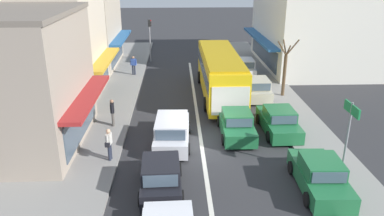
# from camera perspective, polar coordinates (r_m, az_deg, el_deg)

# --- Properties ---
(ground_plane) EXTENTS (140.00, 140.00, 0.00)m
(ground_plane) POSITION_cam_1_polar(r_m,az_deg,el_deg) (20.39, 1.44, -5.46)
(ground_plane) COLOR #2D2D30
(lane_centre_line) EXTENTS (0.20, 28.00, 0.01)m
(lane_centre_line) POSITION_cam_1_polar(r_m,az_deg,el_deg) (24.03, 0.81, -1.21)
(lane_centre_line) COLOR silver
(lane_centre_line) RESTS_ON ground
(sidewalk_left) EXTENTS (5.20, 44.00, 0.14)m
(sidewalk_left) POSITION_cam_1_polar(r_m,az_deg,el_deg) (26.42, -14.32, 0.36)
(sidewalk_left) COLOR gray
(sidewalk_left) RESTS_ON ground
(kerb_right) EXTENTS (2.80, 44.00, 0.12)m
(kerb_right) POSITION_cam_1_polar(r_m,az_deg,el_deg) (26.90, 13.88, 0.75)
(kerb_right) COLOR gray
(kerb_right) RESTS_ON ground
(shopfront_corner_near) EXTENTS (8.70, 7.95, 7.10)m
(shopfront_corner_near) POSITION_cam_1_polar(r_m,az_deg,el_deg) (21.24, -27.14, 3.54)
(shopfront_corner_near) COLOR gray
(shopfront_corner_near) RESTS_ON ground
(shopfront_mid_block) EXTENTS (7.61, 8.17, 8.33)m
(shopfront_mid_block) POSITION_cam_1_polar(r_m,az_deg,el_deg) (28.52, -20.87, 9.69)
(shopfront_mid_block) COLOR beige
(shopfront_mid_block) RESTS_ON ground
(shopfront_far_end) EXTENTS (7.56, 8.61, 6.85)m
(shopfront_far_end) POSITION_cam_1_polar(r_m,az_deg,el_deg) (36.89, -16.67, 11.28)
(shopfront_far_end) COLOR #B2A38E
(shopfront_far_end) RESTS_ON ground
(building_right_far) EXTENTS (10.07, 12.43, 9.12)m
(building_right_far) POSITION_cam_1_polar(r_m,az_deg,el_deg) (37.22, 18.14, 12.97)
(building_right_far) COLOR silver
(building_right_far) RESTS_ON ground
(city_bus) EXTENTS (2.80, 10.87, 3.23)m
(city_bus) POSITION_cam_1_polar(r_m,az_deg,el_deg) (27.21, 4.28, 5.57)
(city_bus) COLOR yellow
(city_bus) RESTS_ON ground
(sedan_adjacent_lane_trail) EXTENTS (1.94, 4.22, 1.47)m
(sedan_adjacent_lane_trail) POSITION_cam_1_polar(r_m,az_deg,el_deg) (21.26, 6.78, -2.49)
(sedan_adjacent_lane_trail) COLOR #1E6638
(sedan_adjacent_lane_trail) RESTS_ON ground
(hatchback_queue_gap_filler) EXTENTS (1.91, 3.75, 1.54)m
(hatchback_queue_gap_filler) POSITION_cam_1_polar(r_m,az_deg,el_deg) (16.11, -4.76, -10.35)
(hatchback_queue_gap_filler) COLOR black
(hatchback_queue_gap_filler) RESTS_ON ground
(wagon_behind_bus_mid) EXTENTS (2.08, 4.57, 1.58)m
(wagon_behind_bus_mid) POSITION_cam_1_polar(r_m,az_deg,el_deg) (20.08, -3.06, -3.56)
(wagon_behind_bus_mid) COLOR silver
(wagon_behind_bus_mid) RESTS_ON ground
(parked_sedan_kerb_front) EXTENTS (2.01, 4.26, 1.47)m
(parked_sedan_kerb_front) POSITION_cam_1_polar(r_m,az_deg,el_deg) (17.10, 18.89, -9.72)
(parked_sedan_kerb_front) COLOR #1E6638
(parked_sedan_kerb_front) RESTS_ON ground
(parked_sedan_kerb_second) EXTENTS (1.93, 4.22, 1.47)m
(parked_sedan_kerb_second) POSITION_cam_1_polar(r_m,az_deg,el_deg) (22.06, 13.05, -2.02)
(parked_sedan_kerb_second) COLOR #1E6638
(parked_sedan_kerb_second) RESTS_ON ground
(parked_hatchback_kerb_third) EXTENTS (1.83, 3.71, 1.54)m
(parked_hatchback_kerb_third) POSITION_cam_1_polar(r_m,az_deg,el_deg) (27.42, 9.83, 2.88)
(parked_hatchback_kerb_third) COLOR #B7B29E
(parked_hatchback_kerb_third) RESTS_ON ground
(parked_hatchback_kerb_rear) EXTENTS (1.87, 3.73, 1.54)m
(parked_hatchback_kerb_rear) POSITION_cam_1_polar(r_m,az_deg,el_deg) (33.03, 7.90, 6.08)
(parked_hatchback_kerb_rear) COLOR silver
(parked_hatchback_kerb_rear) RESTS_ON ground
(traffic_light_downstreet) EXTENTS (0.33, 0.24, 4.20)m
(traffic_light_downstreet) POSITION_cam_1_polar(r_m,az_deg,el_deg) (37.35, -6.45, 11.23)
(traffic_light_downstreet) COLOR gray
(traffic_light_downstreet) RESTS_ON ground
(directional_road_sign) EXTENTS (0.10, 1.40, 3.60)m
(directional_road_sign) POSITION_cam_1_polar(r_m,az_deg,el_deg) (17.61, 22.90, -2.05)
(directional_road_sign) COLOR gray
(directional_road_sign) RESTS_ON ground
(street_tree_right) EXTENTS (1.55, 1.82, 4.23)m
(street_tree_right) POSITION_cam_1_polar(r_m,az_deg,el_deg) (27.78, 13.95, 5.58)
(street_tree_right) COLOR brown
(street_tree_right) RESTS_ON ground
(pedestrian_with_handbag_near) EXTENTS (0.29, 0.66, 1.63)m
(pedestrian_with_handbag_near) POSITION_cam_1_polar(r_m,az_deg,el_deg) (18.53, -12.54, -5.16)
(pedestrian_with_handbag_near) COLOR #232838
(pedestrian_with_handbag_near) RESTS_ON sidewalk_left
(pedestrian_browsing_midblock) EXTENTS (0.56, 0.30, 1.63)m
(pedestrian_browsing_midblock) POSITION_cam_1_polar(r_m,az_deg,el_deg) (32.88, -8.91, 6.60)
(pedestrian_browsing_midblock) COLOR #232838
(pedestrian_browsing_midblock) RESTS_ON sidewalk_left
(pedestrian_far_walker) EXTENTS (0.26, 0.57, 1.63)m
(pedestrian_far_walker) POSITION_cam_1_polar(r_m,az_deg,el_deg) (22.42, -12.04, -0.44)
(pedestrian_far_walker) COLOR #4C4742
(pedestrian_far_walker) RESTS_ON sidewalk_left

